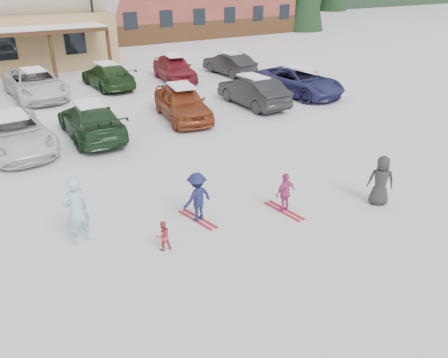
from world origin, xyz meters
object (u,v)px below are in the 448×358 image
parked_car_5 (253,91)px  parked_car_4 (182,102)px  child_navy (197,197)px  parked_car_3 (91,121)px  bystander_dark (381,181)px  parked_car_2 (14,133)px  lamp_post (92,10)px  parked_car_10 (35,84)px  parked_car_12 (174,68)px  toddler_red (163,236)px  parked_car_11 (108,76)px  adult_skier (76,211)px  parked_car_6 (298,81)px  parked_car_13 (229,64)px  child_magenta (285,193)px

parked_car_5 → parked_car_4: bearing=1.4°
child_navy → parked_car_3: size_ratio=0.29×
bystander_dark → parked_car_2: bearing=-7.5°
bystander_dark → lamp_post: bearing=-45.6°
parked_car_10 → parked_car_3: bearing=-87.1°
parked_car_3 → parked_car_5: 8.38m
child_navy → parked_car_3: (-0.52, 8.19, -0.00)m
parked_car_12 → toddler_red: bearing=-108.6°
parked_car_12 → parked_car_11: bearing=-177.7°
lamp_post → parked_car_12: bearing=-71.7°
adult_skier → parked_car_10: size_ratio=0.33×
parked_car_5 → toddler_red: bearing=45.4°
parked_car_2 → parked_car_12: 12.75m
child_navy → parked_car_6: (11.26, 9.00, 0.03)m
lamp_post → bystander_dark: (0.61, -25.29, -2.98)m
lamp_post → bystander_dark: size_ratio=4.39×
bystander_dark → parked_car_5: size_ratio=0.33×
parked_car_2 → parked_car_12: parked_car_12 is taller
parked_car_10 → parked_car_4: bearing=-58.6°
parked_car_3 → parked_car_13: bearing=-145.4°
parked_car_11 → bystander_dark: bearing=94.5°
child_magenta → parked_car_10: bearing=-85.0°
toddler_red → parked_car_12: 18.51m
parked_car_3 → parked_car_4: (4.32, 0.26, 0.07)m
toddler_red → parked_car_11: 17.46m
parked_car_3 → toddler_red: bearing=86.3°
child_magenta → parked_car_11: size_ratio=0.25×
parked_car_12 → parked_car_3: bearing=-126.5°
parked_car_3 → lamp_post: bearing=-106.2°
parked_car_6 → parked_car_10: bearing=143.4°
adult_skier → parked_car_3: 7.98m
parked_car_3 → parked_car_5: bearing=-175.8°
parked_car_4 → parked_car_3: bearing=-166.9°
adult_skier → parked_car_4: bearing=-148.1°
parked_car_3 → parked_car_5: (8.37, 0.34, 0.04)m
child_navy → parked_car_5: bearing=-144.9°
parked_car_2 → child_magenta: bearing=-61.0°
lamp_post → parked_car_6: lamp_post is taller
toddler_red → parked_car_6: parked_car_6 is taller
lamp_post → parked_car_5: bearing=-76.9°
parked_car_4 → parked_car_6: size_ratio=0.86×
bystander_dark → parked_car_6: bystander_dark is taller
lamp_post → parked_car_2: bearing=-117.6°
child_navy → parked_car_6: bearing=-153.6°
parked_car_6 → parked_car_5: bearing=-179.7°
bystander_dark → parked_car_11: 18.27m
parked_car_6 → parked_car_10: (-12.51, 6.94, 0.02)m
parked_car_10 → parked_car_13: parked_car_10 is taller
parked_car_3 → child_navy: bearing=95.5°
parked_car_5 → parked_car_11: parked_car_5 is taller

